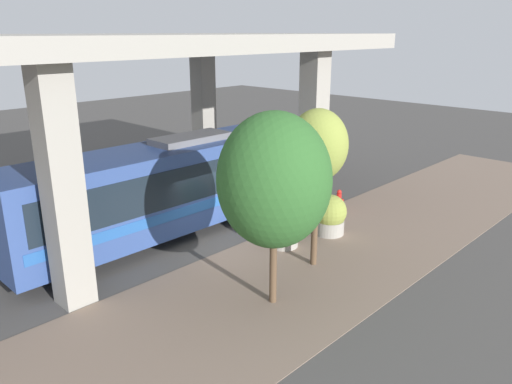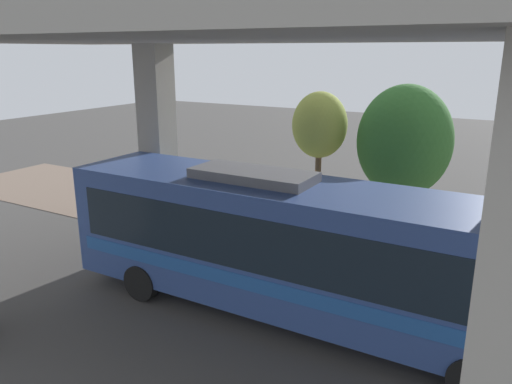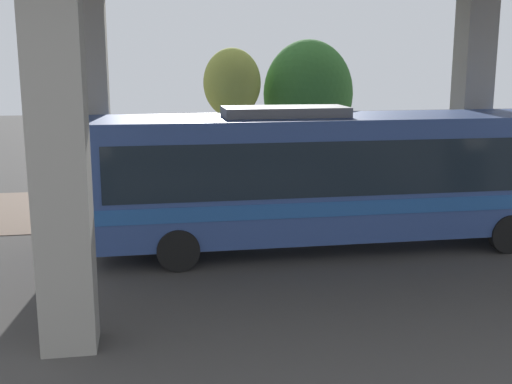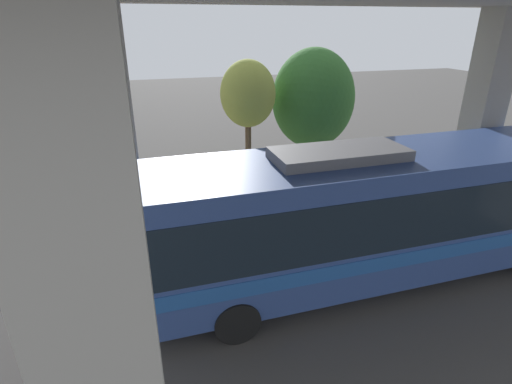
{
  "view_description": "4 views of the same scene",
  "coord_description": "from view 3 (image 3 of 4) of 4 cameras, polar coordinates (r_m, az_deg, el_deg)",
  "views": [
    {
      "loc": [
        -12.03,
        10.97,
        7.41
      ],
      "look_at": [
        -0.68,
        -0.79,
        2.12
      ],
      "focal_mm": 35.0,
      "sensor_mm": 36.0,
      "label": 1
    },
    {
      "loc": [
        12.87,
        5.36,
        6.52
      ],
      "look_at": [
        0.44,
        -1.78,
        2.43
      ],
      "focal_mm": 35.0,
      "sensor_mm": 36.0,
      "label": 2
    },
    {
      "loc": [
        18.15,
        -4.06,
        4.85
      ],
      "look_at": [
        -0.06,
        -0.91,
        0.98
      ],
      "focal_mm": 45.0,
      "sensor_mm": 36.0,
      "label": 3
    },
    {
      "loc": [
        10.28,
        -4.96,
        6.31
      ],
      "look_at": [
        -0.01,
        -1.81,
        1.7
      ],
      "focal_mm": 28.0,
      "sensor_mm": 36.0,
      "label": 4
    }
  ],
  "objects": [
    {
      "name": "planter_front",
      "position": [
        20.32,
        -8.62,
        0.05
      ],
      "size": [
        1.29,
        1.29,
        1.56
      ],
      "color": "#9E998E",
      "rests_on": "ground"
    },
    {
      "name": "fire_hydrant",
      "position": [
        19.21,
        -16.04,
        -1.88
      ],
      "size": [
        0.44,
        0.21,
        0.9
      ],
      "color": "red",
      "rests_on": "ground"
    },
    {
      "name": "street_tree_far",
      "position": [
        21.29,
        -2.14,
        9.56
      ],
      "size": [
        1.89,
        1.89,
        5.19
      ],
      "color": "brown",
      "rests_on": "ground"
    },
    {
      "name": "sidewalk_strip",
      "position": [
        22.08,
        1.02,
        -0.86
      ],
      "size": [
        6.0,
        40.0,
        0.02
      ],
      "color": "#7A6656",
      "rests_on": "ground"
    },
    {
      "name": "ground_plane",
      "position": [
        19.22,
        2.7,
        -2.82
      ],
      "size": [
        80.0,
        80.0,
        0.0
      ],
      "primitive_type": "plane",
      "color": "#474442",
      "rests_on": "ground"
    },
    {
      "name": "bus",
      "position": [
        16.5,
        6.7,
        1.76
      ],
      "size": [
        2.76,
        12.32,
        3.68
      ],
      "color": "#334C8C",
      "rests_on": "ground"
    },
    {
      "name": "street_tree_near",
      "position": [
        22.48,
        4.64,
        8.67
      ],
      "size": [
        3.08,
        3.08,
        5.49
      ],
      "color": "brown",
      "rests_on": "ground"
    },
    {
      "name": "planter_middle",
      "position": [
        19.98,
        -2.61,
        -0.11
      ],
      "size": [
        1.18,
        1.18,
        1.49
      ],
      "color": "#9E998E",
      "rests_on": "ground"
    }
  ]
}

